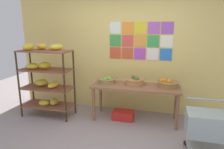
# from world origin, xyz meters

# --- Properties ---
(back_wall_with_art) EXTENTS (5.02, 0.07, 2.78)m
(back_wall_with_art) POSITION_xyz_m (0.00, 1.76, 1.39)
(back_wall_with_art) COLOR #DEC569
(back_wall_with_art) RESTS_ON ground
(banana_shelf_unit) EXTENTS (1.06, 0.51, 1.53)m
(banana_shelf_unit) POSITION_xyz_m (-1.57, 1.04, 0.85)
(banana_shelf_unit) COLOR #3A2715
(banana_shelf_unit) RESTS_ON ground
(display_table) EXTENTS (1.72, 0.60, 0.72)m
(display_table) POSITION_xyz_m (0.28, 1.25, 0.63)
(display_table) COLOR #8B5C3E
(display_table) RESTS_ON ground
(fruit_basket_centre) EXTENTS (0.40, 0.40, 0.17)m
(fruit_basket_centre) POSITION_xyz_m (0.89, 1.33, 0.79)
(fruit_basket_centre) COLOR olive
(fruit_basket_centre) RESTS_ON display_table
(fruit_basket_back_right) EXTENTS (0.39, 0.39, 0.18)m
(fruit_basket_back_right) POSITION_xyz_m (0.26, 1.33, 0.80)
(fruit_basket_back_right) COLOR #B77A49
(fruit_basket_back_right) RESTS_ON display_table
(fruit_basket_back_left) EXTENTS (0.36, 0.36, 0.14)m
(fruit_basket_back_left) POSITION_xyz_m (-0.31, 1.30, 0.78)
(fruit_basket_back_left) COLOR #997E49
(fruit_basket_back_left) RESTS_ON display_table
(produce_crate_under_table) EXTENTS (0.43, 0.28, 0.17)m
(produce_crate_under_table) POSITION_xyz_m (0.05, 1.22, 0.09)
(produce_crate_under_table) COLOR red
(produce_crate_under_table) RESTS_ON ground
(shopping_cart) EXTENTS (0.60, 0.46, 0.79)m
(shopping_cart) POSITION_xyz_m (1.47, 0.38, 0.45)
(shopping_cart) COLOR black
(shopping_cart) RESTS_ON ground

